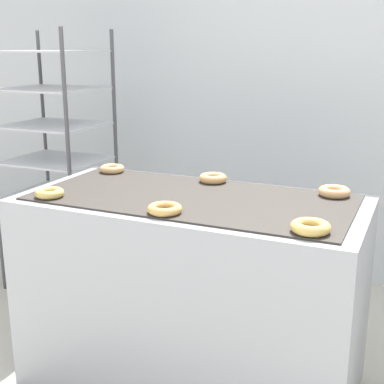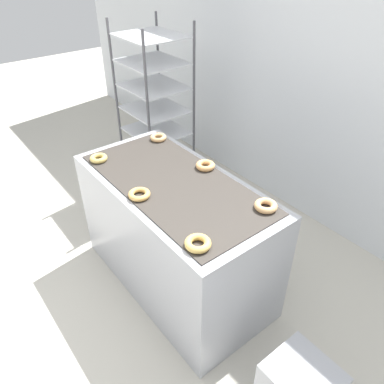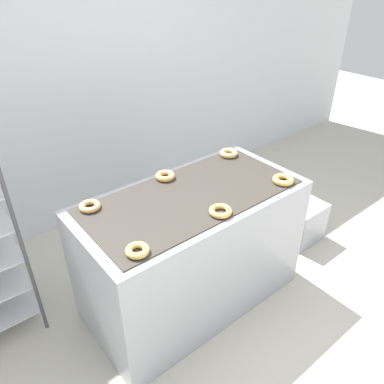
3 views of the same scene
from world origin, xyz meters
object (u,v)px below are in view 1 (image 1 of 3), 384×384
object	(u,v)px
donut_near_right	(311,227)
donut_far_center	(213,178)
baking_rack_cart	(57,160)
donut_near_center	(164,209)
donut_far_right	(334,192)
donut_near_left	(50,193)
fryer_machine	(192,293)
donut_far_left	(112,169)

from	to	relation	value
donut_near_right	donut_far_center	world-z (taller)	same
donut_far_center	baking_rack_cart	bearing A→B (deg)	162.21
baking_rack_cart	donut_near_center	bearing A→B (deg)	-36.92
donut_far_center	donut_near_right	bearing A→B (deg)	-42.63
baking_rack_cart	donut_near_right	xyz separation A→B (m)	(1.82, -0.93, 0.09)
donut_near_center	donut_far_right	size ratio (longest dim) A/B	0.99
donut_near_right	donut_far_right	distance (m)	0.52
donut_near_left	donut_far_center	bearing A→B (deg)	44.12
donut_near_left	donut_near_center	distance (m)	0.56
fryer_machine	baking_rack_cart	xyz separation A→B (m)	(-1.25, 0.68, 0.38)
baking_rack_cart	donut_far_left	bearing A→B (deg)	-31.26
baking_rack_cart	donut_near_right	bearing A→B (deg)	-27.12
fryer_machine	donut_near_left	distance (m)	0.78
donut_near_center	donut_far_right	distance (m)	0.77
fryer_machine	donut_far_center	xyz separation A→B (m)	(-0.01, 0.28, 0.48)
donut_far_left	donut_far_center	distance (m)	0.56
donut_near_center	donut_far_left	size ratio (longest dim) A/B	1.07
baking_rack_cart	donut_near_right	size ratio (longest dim) A/B	11.67
donut_near_right	donut_far_right	bearing A→B (deg)	90.46
donut_near_left	donut_near_right	xyz separation A→B (m)	(1.13, -0.00, 0.00)
fryer_machine	donut_near_center	distance (m)	0.54
donut_far_right	donut_far_center	bearing A→B (deg)	178.39
fryer_machine	donut_near_right	distance (m)	0.79
donut_near_center	donut_far_left	bearing A→B (deg)	137.26
donut_near_left	donut_far_left	size ratio (longest dim) A/B	0.97
donut_near_center	donut_near_right	bearing A→B (deg)	0.51
baking_rack_cart	donut_near_center	size ratio (longest dim) A/B	12.08
donut_far_left	donut_far_right	world-z (taller)	donut_far_right
donut_near_right	donut_far_left	xyz separation A→B (m)	(-1.14, 0.52, -0.00)
fryer_machine	donut_near_center	world-z (taller)	donut_near_center
donut_near_right	donut_far_right	size ratio (longest dim) A/B	1.03
donut_near_center	donut_near_right	distance (m)	0.57
donut_near_center	fryer_machine	bearing A→B (deg)	89.28
donut_far_left	donut_far_center	world-z (taller)	donut_far_center
donut_near_left	donut_near_center	bearing A→B (deg)	-0.59
donut_near_left	donut_near_center	size ratio (longest dim) A/B	0.91
baking_rack_cart	donut_near_left	xyz separation A→B (m)	(0.69, -0.93, 0.09)
donut_near_right	donut_far_center	distance (m)	0.79
baking_rack_cart	donut_near_left	world-z (taller)	baking_rack_cart
donut_near_left	baking_rack_cart	bearing A→B (deg)	126.47
baking_rack_cart	donut_far_right	distance (m)	1.87
donut_near_left	donut_near_center	world-z (taller)	donut_near_left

